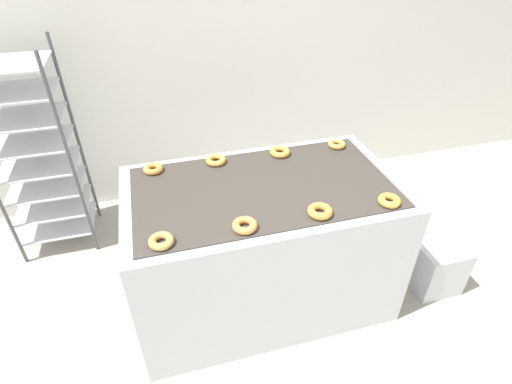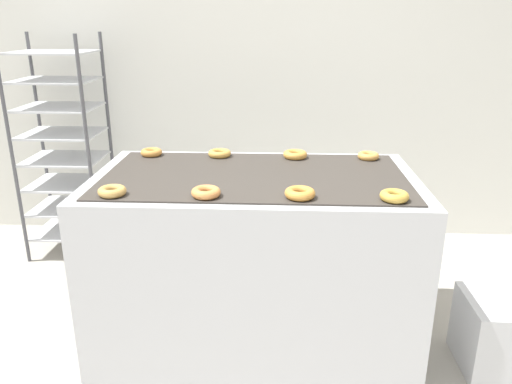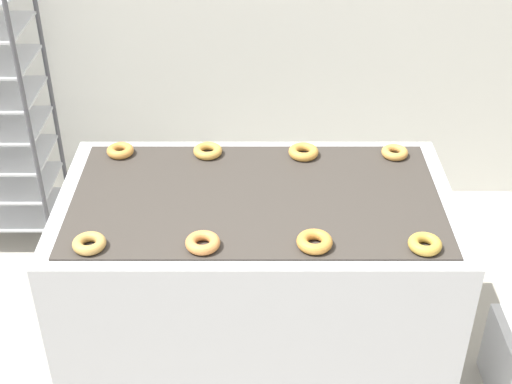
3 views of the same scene
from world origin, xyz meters
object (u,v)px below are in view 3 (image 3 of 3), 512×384
Objects in this scene: donut_near_midleft at (203,243)px; donut_far_midright at (303,152)px; fryer_machine at (256,283)px; donut_near_left at (89,244)px; donut_far_left at (120,151)px; donut_near_midright at (315,242)px; donut_far_midleft at (208,151)px; donut_near_right at (425,244)px; donut_far_right at (395,152)px.

donut_near_midleft and donut_far_midright have the same top height.
donut_near_left is (-0.59, -0.33, 0.47)m from fryer_machine.
donut_far_left is (-0.59, 0.33, 0.47)m from fryer_machine.
donut_far_midleft is at bearing 122.82° from donut_near_midright.
donut_near_right is at bearing -0.21° from donut_near_left.
donut_near_midright reaches higher than donut_far_right.
donut_far_midright is 0.39m from donut_far_right.
donut_near_midright reaches higher than donut_near_midleft.
donut_near_midright is at bearing -57.18° from donut_far_midleft.
donut_far_midright is (0.20, 0.32, 0.47)m from fryer_machine.
donut_far_midleft is (0.38, -0.00, -0.00)m from donut_far_left.
donut_near_left is 1.35m from donut_far_right.
fryer_machine is 12.10× the size of donut_near_midright.
fryer_machine is at bearing -122.92° from donut_far_midright.
donut_far_midleft is (-0.21, 0.33, 0.47)m from fryer_machine.
donut_near_midleft reaches higher than donut_far_right.
donut_far_right is at bearing 58.48° from donut_near_midright.
donut_far_left is at bearing 121.33° from donut_near_midleft.
donut_far_right is (0.79, 0.64, -0.00)m from donut_near_midleft.
donut_far_right is at bearing 28.37° from donut_near_left.
donut_near_midright is at bearing -57.01° from fryer_machine.
donut_far_midleft is (-0.42, 0.65, -0.00)m from donut_near_midright.
donut_far_midright reaches higher than donut_far_midleft.
fryer_machine is 12.55× the size of donut_near_midleft.
donut_near_left is at bearing -179.41° from donut_near_midright.
donut_far_right is at bearing 90.17° from donut_near_right.
donut_near_midleft is 0.79m from donut_near_right.
donut_near_midleft is at bearing -120.28° from fryer_machine.
fryer_machine is 0.82m from donut_far_right.
fryer_machine is 12.59× the size of donut_far_midleft.
donut_far_right is (-0.00, 0.65, -0.00)m from donut_near_right.
donut_far_midleft is (0.38, 0.65, -0.00)m from donut_near_left.
donut_near_right is 0.93× the size of donut_far_midright.
donut_near_midright is 0.74m from donut_far_right.
donut_near_left is 1.05× the size of donut_far_right.
donut_near_right reaches higher than donut_far_midleft.
donut_far_right is at bearing 27.73° from fryer_machine.
donut_near_left is at bearing -141.06° from donut_far_midright.
donut_near_left reaches higher than donut_far_midleft.
donut_far_midright is at bearing 121.33° from donut_near_right.
donut_far_midleft is 0.97× the size of donut_far_midright.
donut_far_midright reaches higher than fryer_machine.
fryer_machine is at bearing 122.99° from donut_near_midright.
donut_near_left reaches higher than fryer_machine.
donut_near_midleft is 1.04× the size of donut_near_right.
donut_near_left is 0.96× the size of donut_far_midleft.
fryer_machine is at bearing -57.36° from donut_far_midleft.
donut_far_left is (0.01, 0.66, -0.00)m from donut_near_left.
donut_near_right is at bearing -0.59° from donut_near_midleft.
donut_near_midleft is at bearing -140.92° from donut_far_right.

